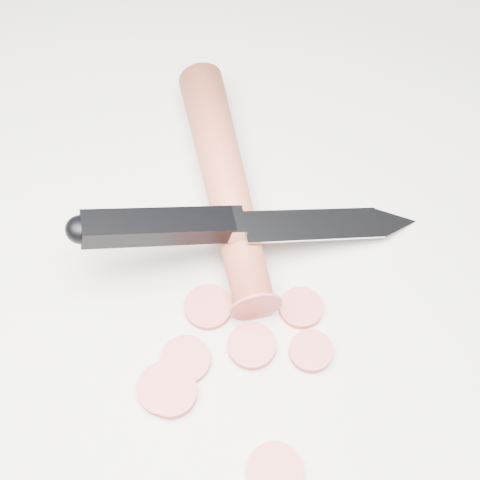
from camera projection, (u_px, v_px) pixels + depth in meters
ground at (169, 302)px, 0.48m from camera, size 2.40×2.40×0.00m
carrot at (225, 181)px, 0.51m from camera, size 0.11×0.21×0.03m
carrot_slice_0 at (171, 392)px, 0.44m from camera, size 0.03×0.03×0.01m
carrot_slice_1 at (252, 346)px, 0.46m from camera, size 0.03×0.03×0.01m
carrot_slice_2 at (186, 360)px, 0.45m from camera, size 0.03×0.03×0.01m
carrot_slice_3 at (311, 351)px, 0.46m from camera, size 0.03×0.03×0.01m
carrot_slice_4 at (301, 308)px, 0.47m from camera, size 0.03×0.03×0.01m
carrot_slice_5 at (165, 388)px, 0.44m from camera, size 0.04×0.04×0.01m
carrot_slice_6 at (275, 470)px, 0.42m from camera, size 0.04×0.04×0.01m
carrot_slice_7 at (208, 307)px, 0.47m from camera, size 0.03×0.03×0.01m
kitchen_knife at (255, 221)px, 0.47m from camera, size 0.25×0.12×0.08m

